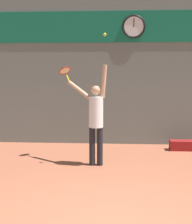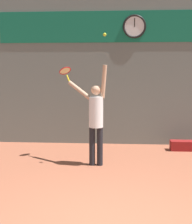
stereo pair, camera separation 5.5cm
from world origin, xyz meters
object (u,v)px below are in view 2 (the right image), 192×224
Objects in this scene: tennis_racket at (65,71)px; tennis_ball at (105,35)px; scoreboard_clock at (134,26)px; tennis_player at (96,116)px; equipment_bag at (186,146)px.

tennis_ball is at bearing -34.89° from tennis_racket.
scoreboard_clock is at bearing 41.74° from tennis_racket.
tennis_player is 2.76× the size of equipment_bag.
scoreboard_clock reaches higher than tennis_player.
tennis_racket is 5.21× the size of tennis_ball.
tennis_player is 2.88m from equipment_bag.
tennis_player is 1.75m from tennis_ball.
tennis_ball reaches higher than tennis_racket.
tennis_player is 1.34m from tennis_racket.
tennis_ball is (0.20, -0.12, 1.73)m from tennis_player.
tennis_ball is at bearing -108.56° from scoreboard_clock.
scoreboard_clock is at bearing 65.64° from tennis_player.
tennis_player is at bearing -36.09° from tennis_racket.
tennis_player reaches higher than tennis_racket.
tennis_racket is (-0.75, 0.54, 0.97)m from tennis_player.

